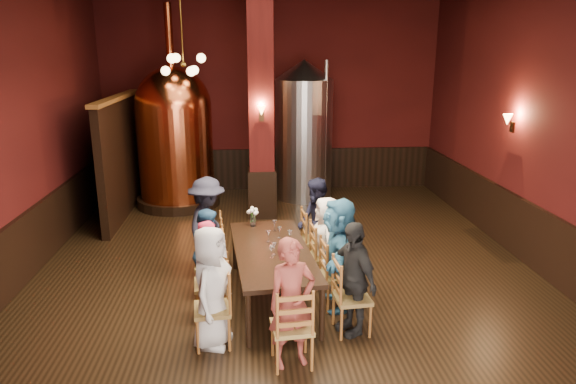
{
  "coord_description": "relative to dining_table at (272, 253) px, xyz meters",
  "views": [
    {
      "loc": [
        -0.54,
        -7.53,
        3.4
      ],
      "look_at": [
        0.04,
        0.2,
        1.23
      ],
      "focal_mm": 32.0,
      "sensor_mm": 36.0,
      "label": 1
    }
  ],
  "objects": [
    {
      "name": "person_5",
      "position": [
        0.88,
        -0.25,
        0.08
      ],
      "size": [
        0.54,
        1.45,
        1.53
      ],
      "primitive_type": "imported",
      "rotation": [
        0.0,
        0.0,
        4.65
      ],
      "color": "teal",
      "rests_on": "ground"
    },
    {
      "name": "chair_3",
      "position": [
        -0.94,
        0.92,
        -0.23
      ],
      "size": [
        0.5,
        0.5,
        0.92
      ],
      "primitive_type": null,
      "rotation": [
        0.0,
        0.0,
        -1.48
      ],
      "color": "#9A5E27",
      "rests_on": "ground"
    },
    {
      "name": "chair_4",
      "position": [
        0.94,
        -0.92,
        -0.23
      ],
      "size": [
        0.5,
        0.5,
        0.92
      ],
      "primitive_type": null,
      "rotation": [
        0.0,
        0.0,
        1.66
      ],
      "color": "#9A5E27",
      "rests_on": "ground"
    },
    {
      "name": "chair_7",
      "position": [
        0.75,
        1.08,
        -0.23
      ],
      "size": [
        0.5,
        0.5,
        0.92
      ],
      "primitive_type": null,
      "rotation": [
        0.0,
        0.0,
        1.66
      ],
      "color": "#9A5E27",
      "rests_on": "ground"
    },
    {
      "name": "wainscot_back",
      "position": [
        0.27,
        5.95,
        -0.19
      ],
      "size": [
        7.9,
        0.08,
        1.0
      ],
      "primitive_type": "cube",
      "color": "black",
      "rests_on": "ground"
    },
    {
      "name": "chair_6",
      "position": [
        0.82,
        0.41,
        -0.23
      ],
      "size": [
        0.5,
        0.5,
        0.92
      ],
      "primitive_type": null,
      "rotation": [
        0.0,
        0.0,
        1.66
      ],
      "color": "#9A5E27",
      "rests_on": "ground"
    },
    {
      "name": "chair_0",
      "position": [
        -0.75,
        -1.08,
        -0.23
      ],
      "size": [
        0.5,
        0.5,
        0.92
      ],
      "primitive_type": null,
      "rotation": [
        0.0,
        0.0,
        -1.48
      ],
      "color": "#9A5E27",
      "rests_on": "ground"
    },
    {
      "name": "wine_glass_5",
      "position": [
        -0.02,
        -0.3,
        0.15
      ],
      "size": [
        0.07,
        0.07,
        0.17
      ],
      "primitive_type": null,
      "color": "white",
      "rests_on": "dining_table"
    },
    {
      "name": "dining_table",
      "position": [
        0.0,
        0.0,
        0.0
      ],
      "size": [
        1.22,
        2.48,
        0.75
      ],
      "rotation": [
        0.0,
        0.0,
        0.09
      ],
      "color": "black",
      "rests_on": "ground"
    },
    {
      "name": "sconce_column",
      "position": [
        -0.03,
        3.49,
        1.51
      ],
      "size": [
        0.2,
        0.2,
        0.36
      ],
      "primitive_type": null,
      "rotation": [
        0.0,
        0.0,
        3.14
      ],
      "color": "black",
      "rests_on": "column"
    },
    {
      "name": "pendant_cluster",
      "position": [
        -1.53,
        3.89,
        2.41
      ],
      "size": [
        0.9,
        0.9,
        1.7
      ],
      "primitive_type": null,
      "color": "#A57226",
      "rests_on": "room"
    },
    {
      "name": "person_3",
      "position": [
        -0.94,
        0.92,
        0.09
      ],
      "size": [
        0.83,
        1.12,
        1.55
      ],
      "primitive_type": "imported",
      "rotation": [
        0.0,
        0.0,
        1.29
      ],
      "color": "black",
      "rests_on": "ground"
    },
    {
      "name": "person_8",
      "position": [
        0.15,
        -1.54,
        0.05
      ],
      "size": [
        0.62,
        0.5,
        1.48
      ],
      "primitive_type": "imported",
      "rotation": [
        0.0,
        0.0,
        6.59
      ],
      "color": "brown",
      "rests_on": "ground"
    },
    {
      "name": "chair_1",
      "position": [
        -0.82,
        -0.41,
        -0.23
      ],
      "size": [
        0.5,
        0.5,
        0.92
      ],
      "primitive_type": null,
      "rotation": [
        0.0,
        0.0,
        -1.48
      ],
      "color": "#9A5E27",
      "rests_on": "ground"
    },
    {
      "name": "wine_glass_3",
      "position": [
        0.02,
        -0.2,
        0.15
      ],
      "size": [
        0.07,
        0.07,
        0.17
      ],
      "primitive_type": null,
      "color": "white",
      "rests_on": "dining_table"
    },
    {
      "name": "person_2",
      "position": [
        -0.88,
        0.25,
        -0.05
      ],
      "size": [
        0.4,
        0.66,
        1.27
      ],
      "primitive_type": "imported",
      "rotation": [
        0.0,
        0.0,
        1.74
      ],
      "color": "navy",
      "rests_on": "ground"
    },
    {
      "name": "steel_vessel",
      "position": [
        0.97,
        5.1,
        0.9
      ],
      "size": [
        1.53,
        1.53,
        3.17
      ],
      "rotation": [
        0.0,
        0.0,
        0.18
      ],
      "color": "#B2B2B7",
      "rests_on": "ground"
    },
    {
      "name": "wine_glass_2",
      "position": [
        0.07,
        0.73,
        0.15
      ],
      "size": [
        0.07,
        0.07,
        0.17
      ],
      "primitive_type": null,
      "color": "white",
      "rests_on": "dining_table"
    },
    {
      "name": "rose_vase",
      "position": [
        -0.25,
        0.98,
        0.26
      ],
      "size": [
        0.18,
        0.18,
        0.31
      ],
      "color": "white",
      "rests_on": "dining_table"
    },
    {
      "name": "sconce_wall",
      "position": [
        4.17,
        1.79,
        1.51
      ],
      "size": [
        0.2,
        0.2,
        0.36
      ],
      "primitive_type": null,
      "rotation": [
        0.0,
        0.0,
        1.57
      ],
      "color": "black",
      "rests_on": "room"
    },
    {
      "name": "column",
      "position": [
        -0.03,
        3.79,
        1.56
      ],
      "size": [
        0.58,
        0.58,
        4.5
      ],
      "primitive_type": "cube",
      "color": "#4B1110",
      "rests_on": "ground"
    },
    {
      "name": "wine_glass_4",
      "position": [
        0.27,
        0.27,
        0.15
      ],
      "size": [
        0.07,
        0.07,
        0.17
      ],
      "primitive_type": null,
      "color": "white",
      "rests_on": "dining_table"
    },
    {
      "name": "person_7",
      "position": [
        0.75,
        1.08,
        0.04
      ],
      "size": [
        0.46,
        0.76,
        1.46
      ],
      "primitive_type": "imported",
      "rotation": [
        0.0,
        0.0,
        4.88
      ],
      "color": "black",
      "rests_on": "ground"
    },
    {
      "name": "wine_glass_1",
      "position": [
        -0.04,
        0.28,
        0.15
      ],
      "size": [
        0.07,
        0.07,
        0.17
      ],
      "primitive_type": null,
      "color": "white",
      "rests_on": "dining_table"
    },
    {
      "name": "person_0",
      "position": [
        -0.75,
        -1.08,
        0.05
      ],
      "size": [
        0.65,
        0.82,
        1.47
      ],
      "primitive_type": "imported",
      "rotation": [
        0.0,
        0.0,
        1.28
      ],
      "color": "silver",
      "rests_on": "ground"
    },
    {
      "name": "chair_8",
      "position": [
        0.15,
        -1.54,
        -0.23
      ],
      "size": [
        0.5,
        0.5,
        0.92
      ],
      "primitive_type": null,
      "rotation": [
        0.0,
        0.0,
        3.24
      ],
      "color": "#9A5E27",
      "rests_on": "ground"
    },
    {
      "name": "room",
      "position": [
        0.27,
        0.99,
        1.56
      ],
      "size": [
        10.0,
        10.02,
        4.5
      ],
      "color": "black",
      "rests_on": "ground"
    },
    {
      "name": "wainscot_right",
      "position": [
        4.23,
        0.99,
        -0.19
      ],
      "size": [
        0.08,
        9.9,
        1.0
      ],
      "primitive_type": "cube",
      "color": "black",
      "rests_on": "ground"
    },
    {
      "name": "person_6",
      "position": [
        0.82,
        0.41,
        -0.01
      ],
      "size": [
        0.44,
        0.67,
        1.35
      ],
      "primitive_type": "imported",
      "rotation": [
        0.0,
        0.0,
        4.73
      ],
      "color": "white",
      "rests_on": "ground"
    },
    {
      "name": "wine_glass_0",
      "position": [
        0.13,
        0.42,
        0.15
      ],
      "size": [
        0.07,
        0.07,
        0.17
      ],
      "primitive_type": null,
      "color": "white",
      "rests_on": "dining_table"
    },
    {
      "name": "person_4",
      "position": [
        0.94,
        -0.92,
        0.03
      ],
      "size": [
        0.66,
        0.91,
        1.44
      ],
      "primitive_type": "imported",
      "rotation": [
        0.0,
        0.0,
        5.13
      ],
      "color": "black",
      "rests_on": "ground"
    },
    {
      "name": "wainscot_left",
      "position": [
        -3.69,
        0.99,
        -0.19
      ],
      "size": [
        0.08,
        9.9,
        1.0
      ],
      "primitive_type": "cube",
      "color": "black",
      "rests_on": "ground"
    },
    {
      "name": "person_1",
      "position": [
        -0.82,
        -0.41,
        -0.02
      ],
      "size": [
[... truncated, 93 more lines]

